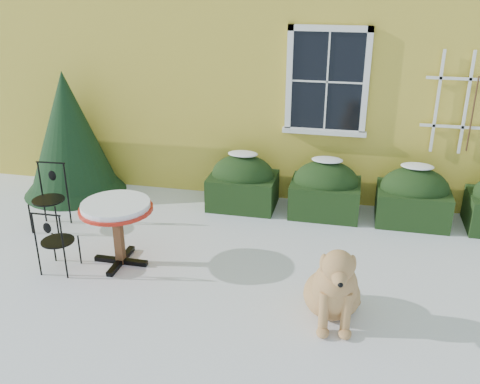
% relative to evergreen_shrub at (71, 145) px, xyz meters
% --- Properties ---
extents(ground, '(80.00, 80.00, 0.00)m').
position_rel_evergreen_shrub_xyz_m(ground, '(3.23, -2.52, -0.83)').
color(ground, white).
rests_on(ground, ground).
extents(hedge_row, '(4.95, 0.80, 0.91)m').
position_rel_evergreen_shrub_xyz_m(hedge_row, '(4.88, 0.03, -0.42)').
color(hedge_row, black).
rests_on(hedge_row, ground).
extents(evergreen_shrub, '(1.70, 1.70, 2.05)m').
position_rel_evergreen_shrub_xyz_m(evergreen_shrub, '(0.00, 0.00, 0.00)').
color(evergreen_shrub, black).
rests_on(evergreen_shrub, ground).
extents(bistro_table, '(0.92, 0.92, 0.86)m').
position_rel_evergreen_shrub_xyz_m(bistro_table, '(1.77, -2.10, -0.11)').
color(bistro_table, black).
rests_on(bistro_table, ground).
extents(patio_chair_near, '(0.41, 0.41, 0.86)m').
position_rel_evergreen_shrub_xyz_m(patio_chair_near, '(1.10, -2.44, -0.40)').
color(patio_chair_near, black).
rests_on(patio_chair_near, ground).
extents(patio_chair_far, '(0.46, 0.46, 0.96)m').
position_rel_evergreen_shrub_xyz_m(patio_chair_far, '(0.35, -1.33, -0.34)').
color(patio_chair_far, black).
rests_on(patio_chair_far, ground).
extents(dog, '(0.71, 1.12, 0.99)m').
position_rel_evergreen_shrub_xyz_m(dog, '(4.52, -2.73, -0.43)').
color(dog, tan).
rests_on(dog, ground).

